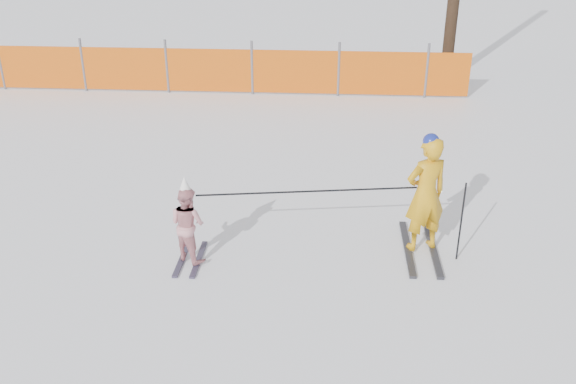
% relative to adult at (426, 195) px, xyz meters
% --- Properties ---
extents(ground, '(120.00, 120.00, 0.00)m').
position_rel_adult_xyz_m(ground, '(-1.76, -0.90, -0.83)').
color(ground, white).
rests_on(ground, ground).
extents(adult, '(0.68, 1.45, 1.67)m').
position_rel_adult_xyz_m(adult, '(0.00, 0.00, 0.00)').
color(adult, black).
rests_on(adult, ground).
extents(child, '(0.62, 0.89, 1.20)m').
position_rel_adult_xyz_m(child, '(-3.04, -0.46, -0.28)').
color(child, black).
rests_on(child, ground).
extents(ski_poles, '(3.38, 0.45, 1.10)m').
position_rel_adult_xyz_m(ski_poles, '(-0.97, -0.22, -0.00)').
color(ski_poles, black).
rests_on(ski_poles, ground).
extents(safety_fence, '(15.00, 0.06, 1.25)m').
position_rel_adult_xyz_m(safety_fence, '(-5.64, 6.95, -0.27)').
color(safety_fence, '#595960').
rests_on(safety_fence, ground).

